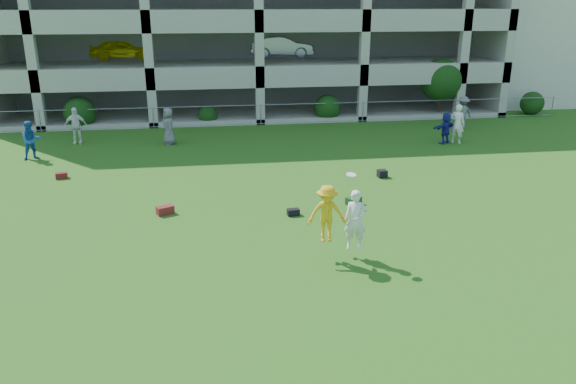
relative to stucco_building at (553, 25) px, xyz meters
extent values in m
plane|color=#235114|center=(-23.00, -28.00, -5.00)|extent=(100.00, 100.00, 0.00)
cube|color=beige|center=(0.00, 0.00, 0.00)|extent=(16.00, 14.00, 10.00)
imported|color=#214F9A|center=(-33.85, -14.77, -4.13)|extent=(1.04, 0.95, 1.73)
imported|color=white|center=(-32.50, -12.04, -4.09)|extent=(1.09, 0.51, 1.81)
imported|color=slate|center=(-27.94, -12.82, -4.09)|extent=(0.83, 1.02, 1.81)
imported|color=navy|center=(-14.36, -14.67, -4.23)|extent=(1.48, 1.08, 1.54)
imported|color=white|center=(-13.76, -14.67, -4.02)|extent=(0.84, 0.82, 1.95)
imported|color=slate|center=(-12.08, -11.63, -4.10)|extent=(1.29, 0.92, 1.81)
cube|color=#602110|center=(-27.58, -22.62, -4.86)|extent=(0.63, 0.50, 0.28)
cube|color=black|center=(-23.35, -23.35, -4.89)|extent=(0.42, 0.29, 0.22)
cube|color=#193D16|center=(-21.09, -22.60, -4.87)|extent=(0.61, 0.56, 0.26)
cube|color=black|center=(-19.15, -19.69, -4.85)|extent=(0.38, 0.38, 0.30)
cube|color=#5B0F1C|center=(-31.94, -17.97, -4.88)|extent=(0.50, 0.37, 0.24)
imported|color=#F6AD15|center=(-22.97, -26.77, -3.66)|extent=(1.06, 0.65, 1.60)
imported|color=silver|center=(-22.17, -26.76, -3.90)|extent=(0.71, 0.57, 1.68)
cylinder|color=white|center=(-22.32, -26.71, -2.61)|extent=(0.27, 0.27, 0.09)
cube|color=#9E998C|center=(-23.00, 4.75, 1.00)|extent=(30.00, 0.50, 12.00)
cube|color=#9E998C|center=(-37.75, -2.00, 1.00)|extent=(0.50, 14.00, 12.00)
cube|color=#9E998C|center=(-8.25, -2.00, 1.00)|extent=(0.50, 14.00, 12.00)
cube|color=#9E998C|center=(-23.00, -2.00, -4.85)|extent=(30.00, 14.00, 0.30)
cube|color=#9E998C|center=(-23.00, -2.00, -1.85)|extent=(30.00, 14.00, 0.30)
cube|color=#9E998C|center=(-23.00, -2.00, 1.15)|extent=(30.00, 14.00, 0.30)
cube|color=#9E998C|center=(-23.00, -8.85, -2.45)|extent=(30.00, 0.30, 0.90)
cube|color=#9E998C|center=(-23.00, -8.85, 0.55)|extent=(30.00, 0.30, 0.90)
cube|color=#9E998C|center=(-35.00, -8.75, 1.00)|extent=(0.50, 0.50, 12.00)
cube|color=#9E998C|center=(-29.00, -8.75, 1.00)|extent=(0.50, 0.50, 12.00)
cube|color=#9E998C|center=(-23.00, -8.75, 1.00)|extent=(0.50, 0.50, 12.00)
cube|color=#9E998C|center=(-17.00, -8.75, 1.00)|extent=(0.50, 0.50, 12.00)
cube|color=#9E998C|center=(-11.00, -8.75, 1.00)|extent=(0.50, 0.50, 12.00)
cube|color=#605E59|center=(-23.00, 0.00, 1.00)|extent=(29.00, 9.00, 11.60)
imported|color=#FCE90D|center=(-30.98, -4.00, -1.04)|extent=(3.88, 1.58, 1.32)
imported|color=#AAABB0|center=(-21.10, -4.00, -1.04)|extent=(4.05, 1.54, 1.32)
cylinder|color=gray|center=(-35.00, -9.00, -4.40)|extent=(0.06, 0.06, 1.20)
cylinder|color=gray|center=(-29.00, -9.00, -4.40)|extent=(0.06, 0.06, 1.20)
cylinder|color=gray|center=(-23.00, -9.00, -4.40)|extent=(0.06, 0.06, 1.20)
cylinder|color=gray|center=(-17.00, -9.00, -4.40)|extent=(0.06, 0.06, 1.20)
cylinder|color=gray|center=(-11.00, -9.00, -4.40)|extent=(0.06, 0.06, 1.20)
cylinder|color=gray|center=(-5.00, -9.00, -4.40)|extent=(0.06, 0.06, 1.20)
cylinder|color=gray|center=(-23.00, -9.00, -3.85)|extent=(36.00, 0.04, 0.04)
cylinder|color=gray|center=(-23.00, -9.00, -4.92)|extent=(36.00, 0.04, 0.04)
sphere|color=#163D11|center=(-33.00, -8.40, -4.12)|extent=(1.76, 1.76, 1.76)
sphere|color=#163D11|center=(-26.00, -8.40, -4.45)|extent=(1.10, 1.10, 1.10)
sphere|color=#163D11|center=(-19.00, -8.40, -4.23)|extent=(1.54, 1.54, 1.54)
cylinder|color=#382314|center=(-12.00, -8.20, -4.02)|extent=(0.16, 0.16, 1.96)
sphere|color=#163D11|center=(-12.00, -8.20, -2.76)|extent=(2.52, 2.52, 2.52)
sphere|color=#163D11|center=(-6.00, -8.40, -4.29)|extent=(1.43, 1.43, 1.43)
camera|label=1|loc=(-26.05, -40.56, 1.80)|focal=35.00mm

